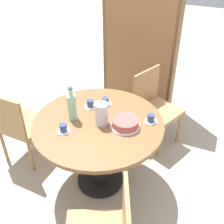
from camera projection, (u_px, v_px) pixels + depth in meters
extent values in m
plane|color=#B2A893|center=(100.00, 180.00, 2.82)|extent=(14.00, 14.00, 0.00)
cylinder|color=black|center=(100.00, 179.00, 2.81)|extent=(0.45, 0.45, 0.03)
cylinder|color=black|center=(99.00, 154.00, 2.61)|extent=(0.17, 0.17, 0.67)
cylinder|color=brown|center=(98.00, 124.00, 2.40)|extent=(1.13, 1.13, 0.04)
cylinder|color=#A87A47|center=(159.00, 142.00, 2.98)|extent=(0.03, 0.03, 0.40)
cylinder|color=#A87A47|center=(179.00, 128.00, 3.19)|extent=(0.03, 0.03, 0.40)
cylinder|color=#A87A47|center=(134.00, 127.00, 3.20)|extent=(0.03, 0.03, 0.40)
cylinder|color=#A87A47|center=(154.00, 114.00, 3.40)|extent=(0.03, 0.03, 0.40)
cube|color=tan|center=(158.00, 112.00, 3.06)|extent=(0.55, 0.55, 0.04)
cube|color=#A87A47|center=(146.00, 87.00, 3.05)|extent=(0.18, 0.38, 0.41)
cylinder|color=#A87A47|center=(52.00, 135.00, 3.08)|extent=(0.03, 0.03, 0.40)
cylinder|color=#A87A47|center=(26.00, 126.00, 3.21)|extent=(0.03, 0.03, 0.40)
cylinder|color=#A87A47|center=(31.00, 156.00, 2.81)|extent=(0.03, 0.03, 0.40)
cylinder|color=#A87A47|center=(4.00, 145.00, 2.94)|extent=(0.03, 0.03, 0.40)
cube|color=tan|center=(25.00, 124.00, 2.88)|extent=(0.44, 0.44, 0.04)
cube|color=#A87A47|center=(6.00, 116.00, 2.61)|extent=(0.40, 0.05, 0.41)
cube|color=#A87A47|center=(126.00, 218.00, 1.74)|extent=(0.18, 0.38, 0.41)
cube|color=brown|center=(177.00, 38.00, 3.29)|extent=(0.04, 0.28, 1.98)
cube|color=brown|center=(109.00, 29.00, 3.56)|extent=(0.04, 0.28, 1.98)
cube|color=brown|center=(138.00, 37.00, 3.33)|extent=(0.91, 0.02, 1.98)
cube|color=brown|center=(137.00, 100.00, 3.99)|extent=(0.84, 0.27, 0.04)
cube|color=brown|center=(139.00, 76.00, 3.77)|extent=(0.84, 0.27, 0.04)
cube|color=brown|center=(141.00, 49.00, 3.54)|extent=(0.84, 0.27, 0.04)
cube|color=brown|center=(143.00, 17.00, 3.31)|extent=(0.84, 0.27, 0.04)
cube|color=#703384|center=(154.00, 94.00, 3.81)|extent=(0.38, 0.21, 0.31)
cube|color=#B72D28|center=(122.00, 87.00, 3.95)|extent=(0.38, 0.21, 0.30)
cube|color=black|center=(159.00, 69.00, 3.58)|extent=(0.31, 0.21, 0.30)
cube|color=gold|center=(121.00, 64.00, 3.76)|extent=(0.31, 0.21, 0.24)
cube|color=teal|center=(159.00, 40.00, 3.37)|extent=(0.38, 0.21, 0.26)
cube|color=#703384|center=(124.00, 35.00, 3.52)|extent=(0.38, 0.21, 0.25)
cube|color=beige|center=(163.00, 5.00, 3.13)|extent=(0.38, 0.21, 0.29)
cylinder|color=silver|center=(102.00, 114.00, 2.32)|extent=(0.11, 0.11, 0.20)
cone|color=silver|center=(101.00, 103.00, 2.26)|extent=(0.10, 0.10, 0.02)
sphere|color=silver|center=(101.00, 101.00, 2.25)|extent=(0.02, 0.02, 0.02)
cylinder|color=#99C6A3|center=(72.00, 107.00, 2.36)|extent=(0.08, 0.08, 0.23)
cylinder|color=#99C6A3|center=(71.00, 92.00, 2.28)|extent=(0.04, 0.04, 0.07)
cylinder|color=#2D5184|center=(70.00, 88.00, 2.26)|extent=(0.04, 0.04, 0.01)
cylinder|color=white|center=(125.00, 126.00, 2.34)|extent=(0.25, 0.25, 0.01)
cylinder|color=#C65651|center=(125.00, 123.00, 2.31)|extent=(0.22, 0.22, 0.06)
cylinder|color=white|center=(64.00, 131.00, 2.28)|extent=(0.11, 0.11, 0.01)
cylinder|color=#334775|center=(63.00, 128.00, 2.26)|extent=(0.06, 0.06, 0.06)
cylinder|color=white|center=(150.00, 121.00, 2.39)|extent=(0.11, 0.11, 0.01)
cylinder|color=#334775|center=(151.00, 118.00, 2.37)|extent=(0.06, 0.06, 0.06)
cylinder|color=white|center=(106.00, 104.00, 2.61)|extent=(0.11, 0.11, 0.01)
cylinder|color=#334775|center=(105.00, 101.00, 2.59)|extent=(0.06, 0.06, 0.06)
cylinder|color=white|center=(90.00, 107.00, 2.58)|extent=(0.11, 0.11, 0.01)
cylinder|color=#334775|center=(90.00, 103.00, 2.55)|extent=(0.06, 0.06, 0.06)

